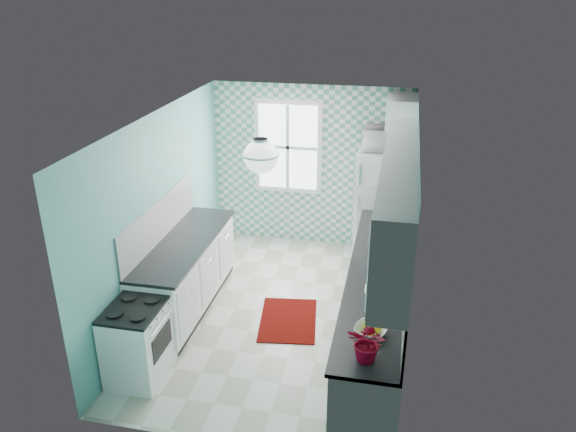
% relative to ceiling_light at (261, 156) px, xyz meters
% --- Properties ---
extents(floor, '(3.00, 4.40, 0.02)m').
position_rel_ceiling_light_xyz_m(floor, '(0.00, 0.80, -2.33)').
color(floor, silver).
rests_on(floor, ground).
extents(ceiling, '(3.00, 4.40, 0.02)m').
position_rel_ceiling_light_xyz_m(ceiling, '(0.00, 0.80, 0.19)').
color(ceiling, white).
rests_on(ceiling, wall_back).
extents(wall_back, '(3.00, 0.02, 2.50)m').
position_rel_ceiling_light_xyz_m(wall_back, '(0.00, 3.01, -1.07)').
color(wall_back, '#5FB0A8').
rests_on(wall_back, floor).
extents(wall_front, '(3.00, 0.02, 2.50)m').
position_rel_ceiling_light_xyz_m(wall_front, '(0.00, -1.41, -1.07)').
color(wall_front, '#5FB0A8').
rests_on(wall_front, floor).
extents(wall_left, '(0.02, 4.40, 2.50)m').
position_rel_ceiling_light_xyz_m(wall_left, '(-1.51, 0.80, -1.07)').
color(wall_left, '#5FB0A8').
rests_on(wall_left, floor).
extents(wall_right, '(0.02, 4.40, 2.50)m').
position_rel_ceiling_light_xyz_m(wall_right, '(1.51, 0.80, -1.07)').
color(wall_right, '#5FB0A8').
rests_on(wall_right, floor).
extents(accent_wall, '(3.00, 0.01, 2.50)m').
position_rel_ceiling_light_xyz_m(accent_wall, '(0.00, 2.99, -1.07)').
color(accent_wall, '#5A9E85').
rests_on(accent_wall, wall_back).
extents(window, '(1.04, 0.05, 1.44)m').
position_rel_ceiling_light_xyz_m(window, '(-0.35, 2.96, -0.77)').
color(window, white).
rests_on(window, wall_back).
extents(backsplash_right, '(0.02, 3.60, 0.51)m').
position_rel_ceiling_light_xyz_m(backsplash_right, '(1.49, 0.40, -1.13)').
color(backsplash_right, white).
rests_on(backsplash_right, wall_right).
extents(backsplash_left, '(0.02, 2.15, 0.51)m').
position_rel_ceiling_light_xyz_m(backsplash_left, '(-1.49, 0.73, -1.13)').
color(backsplash_left, white).
rests_on(backsplash_left, wall_left).
extents(upper_cabinets_right, '(0.33, 3.20, 0.90)m').
position_rel_ceiling_light_xyz_m(upper_cabinets_right, '(1.33, 0.20, -0.42)').
color(upper_cabinets_right, white).
rests_on(upper_cabinets_right, wall_right).
extents(upper_cabinet_fridge, '(0.40, 0.74, 0.40)m').
position_rel_ceiling_light_xyz_m(upper_cabinet_fridge, '(1.30, 2.63, -0.07)').
color(upper_cabinet_fridge, white).
rests_on(upper_cabinet_fridge, wall_right).
extents(ceiling_light, '(0.34, 0.34, 0.35)m').
position_rel_ceiling_light_xyz_m(ceiling_light, '(0.00, 0.00, 0.00)').
color(ceiling_light, silver).
rests_on(ceiling_light, ceiling).
extents(base_cabinets_right, '(0.60, 3.60, 0.90)m').
position_rel_ceiling_light_xyz_m(base_cabinets_right, '(1.20, 0.40, -1.87)').
color(base_cabinets_right, white).
rests_on(base_cabinets_right, floor).
extents(countertop_right, '(0.63, 3.60, 0.04)m').
position_rel_ceiling_light_xyz_m(countertop_right, '(1.19, 0.40, -1.40)').
color(countertop_right, black).
rests_on(countertop_right, base_cabinets_right).
extents(base_cabinets_left, '(0.60, 2.15, 0.90)m').
position_rel_ceiling_light_xyz_m(base_cabinets_left, '(-1.20, 0.73, -1.87)').
color(base_cabinets_left, white).
rests_on(base_cabinets_left, floor).
extents(countertop_left, '(0.63, 2.15, 0.04)m').
position_rel_ceiling_light_xyz_m(countertop_left, '(-1.19, 0.73, -1.40)').
color(countertop_left, black).
rests_on(countertop_left, base_cabinets_left).
extents(fridge, '(0.73, 0.73, 1.69)m').
position_rel_ceiling_light_xyz_m(fridge, '(1.11, 2.61, -1.48)').
color(fridge, white).
rests_on(fridge, floor).
extents(stove, '(0.55, 0.68, 0.82)m').
position_rel_ceiling_light_xyz_m(stove, '(-1.20, -0.65, -1.89)').
color(stove, white).
rests_on(stove, floor).
extents(sink, '(0.43, 0.36, 0.53)m').
position_rel_ceiling_light_xyz_m(sink, '(1.20, 1.20, -1.39)').
color(sink, silver).
rests_on(sink, countertop_right).
extents(rug, '(0.81, 1.06, 0.02)m').
position_rel_ceiling_light_xyz_m(rug, '(0.13, 0.67, -2.32)').
color(rug, '#720B06').
rests_on(rug, floor).
extents(dish_towel, '(0.09, 0.23, 0.36)m').
position_rel_ceiling_light_xyz_m(dish_towel, '(0.89, 1.57, -1.84)').
color(dish_towel, '#6BB7A0').
rests_on(dish_towel, base_cabinets_right).
extents(fruit_bowl, '(0.36, 0.36, 0.07)m').
position_rel_ceiling_light_xyz_m(fruit_bowl, '(1.20, -0.75, -1.35)').
color(fruit_bowl, white).
rests_on(fruit_bowl, countertop_right).
extents(potted_plant, '(0.39, 0.37, 0.36)m').
position_rel_ceiling_light_xyz_m(potted_plant, '(1.20, -1.15, -1.20)').
color(potted_plant, '#B80505').
rests_on(potted_plant, countertop_right).
extents(soap_bottle, '(0.08, 0.09, 0.18)m').
position_rel_ceiling_light_xyz_m(soap_bottle, '(1.25, 1.53, -1.30)').
color(soap_bottle, '#8EB5C3').
rests_on(soap_bottle, countertop_right).
extents(microwave, '(0.61, 0.42, 0.33)m').
position_rel_ceiling_light_xyz_m(microwave, '(1.11, 2.61, -0.47)').
color(microwave, silver).
rests_on(microwave, fridge).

